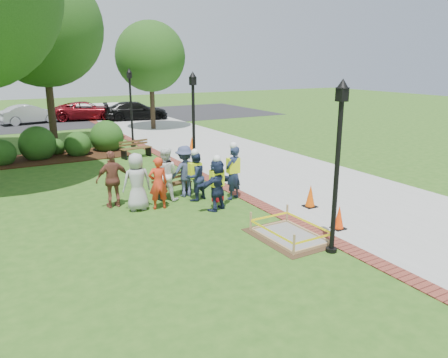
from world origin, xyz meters
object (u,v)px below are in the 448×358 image
cone_front (339,218)px  hivis_worker_b (233,171)px  bench_near (173,189)px  hivis_worker_a (217,183)px  lamp_near (338,155)px  wet_concrete_pad (290,229)px  hivis_worker_c (195,175)px

cone_front → hivis_worker_b: (-1.18, 3.93, 0.65)m
bench_near → hivis_worker_a: hivis_worker_a is taller
hivis_worker_b → lamp_near: bearing=-90.5°
lamp_near → hivis_worker_b: (0.04, 4.97, -1.49)m
bench_near → wet_concrete_pad: bearing=-75.2°
cone_front → hivis_worker_c: bearing=118.3°
bench_near → cone_front: 5.99m
wet_concrete_pad → bench_near: 5.20m
cone_front → hivis_worker_a: hivis_worker_a is taller
lamp_near → hivis_worker_a: 4.62m
bench_near → hivis_worker_b: hivis_worker_b is taller
hivis_worker_a → hivis_worker_b: hivis_worker_b is taller
hivis_worker_c → wet_concrete_pad: bearing=-78.9°
lamp_near → hivis_worker_b: size_ratio=2.12×
wet_concrete_pad → lamp_near: (0.34, -1.25, 2.25)m
bench_near → hivis_worker_b: (1.71, -1.31, 0.74)m
cone_front → lamp_near: (-1.22, -1.04, 2.14)m
wet_concrete_pad → hivis_worker_c: bearing=101.1°
cone_front → hivis_worker_c: hivis_worker_c is taller
bench_near → hivis_worker_b: 2.28m
hivis_worker_a → hivis_worker_c: size_ratio=1.00×
cone_front → lamp_near: lamp_near is taller
hivis_worker_a → hivis_worker_b: bearing=35.8°
bench_near → hivis_worker_c: bearing=-57.8°
hivis_worker_b → wet_concrete_pad: bearing=-95.8°
lamp_near → hivis_worker_a: lamp_near is taller
hivis_worker_a → hivis_worker_c: 1.26m
lamp_near → hivis_worker_c: lamp_near is taller
lamp_near → bench_near: bearing=104.9°
cone_front → hivis_worker_b: size_ratio=0.35×
wet_concrete_pad → hivis_worker_a: size_ratio=1.30×
hivis_worker_a → hivis_worker_c: bearing=97.7°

